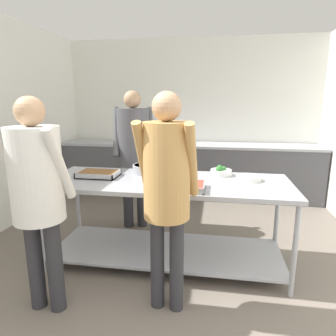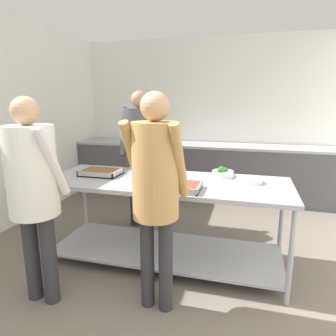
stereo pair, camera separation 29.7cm
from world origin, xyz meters
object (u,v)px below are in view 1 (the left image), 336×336
cook_behind_counter (134,146)px  water_bottle (147,135)px  guest_serving_right (37,185)px  serving_tray_roast (98,174)px  plate_stack (249,178)px  sauce_pan (146,169)px  guest_serving_left (167,181)px  serving_tray_vegetables (182,186)px  broccoli_bowl (221,172)px

cook_behind_counter → water_bottle: size_ratio=6.95×
guest_serving_right → cook_behind_counter: size_ratio=0.95×
serving_tray_roast → water_bottle: 2.30m
plate_stack → sauce_pan: bearing=173.4°
guest_serving_right → serving_tray_roast: bearing=83.2°
serving_tray_roast → guest_serving_left: guest_serving_left is taller
serving_tray_roast → serving_tray_vegetables: 0.94m
broccoli_bowl → water_bottle: size_ratio=0.87×
serving_tray_vegetables → guest_serving_left: bearing=-98.2°
sauce_pan → guest_serving_right: bearing=-116.6°
guest_serving_right → water_bottle: 3.18m
serving_tray_vegetables → water_bottle: size_ratio=1.60×
serving_tray_vegetables → guest_serving_left: guest_serving_left is taller
guest_serving_right → guest_serving_left: bearing=9.6°
serving_tray_roast → sauce_pan: (0.45, 0.22, 0.03)m
serving_tray_roast → broccoli_bowl: size_ratio=1.84×
broccoli_bowl → guest_serving_right: (-1.33, -1.14, 0.12)m
plate_stack → serving_tray_roast: bearing=-176.4°
serving_tray_vegetables → guest_serving_left: 0.46m
plate_stack → cook_behind_counter: bearing=153.2°
guest_serving_left → broccoli_bowl: bearing=67.7°
guest_serving_left → water_bottle: size_ratio=6.75×
serving_tray_roast → water_bottle: size_ratio=1.60×
sauce_pan → guest_serving_left: (0.38, -0.94, 0.13)m
broccoli_bowl → guest_serving_left: (-0.40, -0.98, 0.15)m
broccoli_bowl → guest_serving_left: bearing=-112.3°
water_bottle → sauce_pan: bearing=-77.3°
sauce_pan → serving_tray_vegetables: size_ratio=1.05×
plate_stack → water_bottle: water_bottle is taller
sauce_pan → guest_serving_left: 1.02m
guest_serving_right → cook_behind_counter: 1.67m
sauce_pan → cook_behind_counter: (-0.29, 0.55, 0.15)m
cook_behind_counter → serving_tray_vegetables: bearing=-55.7°
cook_behind_counter → water_bottle: 1.54m
sauce_pan → broccoli_bowl: size_ratio=1.94×
sauce_pan → cook_behind_counter: cook_behind_counter is taller
water_bottle → guest_serving_left: bearing=-74.2°
serving_tray_vegetables → cook_behind_counter: size_ratio=0.23×
cook_behind_counter → water_bottle: bearing=96.8°
serving_tray_roast → guest_serving_right: guest_serving_right is taller
serving_tray_roast → cook_behind_counter: size_ratio=0.23×
sauce_pan → water_bottle: 2.14m
sauce_pan → serving_tray_vegetables: 0.68m
sauce_pan → water_bottle: water_bottle is taller
sauce_pan → cook_behind_counter: 0.64m
broccoli_bowl → sauce_pan: bearing=-177.2°
sauce_pan → guest_serving_left: guest_serving_left is taller
plate_stack → cook_behind_counter: (-1.34, 0.68, 0.18)m
serving_tray_roast → serving_tray_vegetables: (0.89, -0.30, 0.00)m
serving_tray_roast → water_bottle: (-0.03, 2.30, 0.13)m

